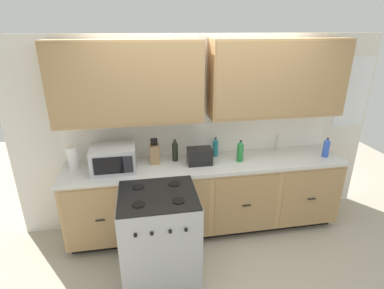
# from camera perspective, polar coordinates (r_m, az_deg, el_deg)

# --- Properties ---
(ground_plane) EXTENTS (8.21, 8.21, 0.00)m
(ground_plane) POSITION_cam_1_polar(r_m,az_deg,el_deg) (3.79, 3.64, -18.25)
(ground_plane) COLOR #B2A893
(wall_unit) EXTENTS (4.48, 0.40, 2.36)m
(wall_unit) POSITION_cam_1_polar(r_m,az_deg,el_deg) (3.49, 2.40, 8.29)
(wall_unit) COLOR white
(wall_unit) RESTS_ON ground_plane
(counter_run) EXTENTS (3.31, 0.64, 0.93)m
(counter_run) POSITION_cam_1_polar(r_m,az_deg,el_deg) (3.74, 2.78, -9.72)
(counter_run) COLOR black
(counter_run) RESTS_ON ground_plane
(stove_range) EXTENTS (0.76, 0.68, 0.95)m
(stove_range) POSITION_cam_1_polar(r_m,az_deg,el_deg) (3.16, -6.22, -16.67)
(stove_range) COLOR #B7B7BC
(stove_range) RESTS_ON ground_plane
(microwave) EXTENTS (0.48, 0.37, 0.28)m
(microwave) POSITION_cam_1_polar(r_m,az_deg,el_deg) (3.40, -14.76, -2.60)
(microwave) COLOR #B7B7BC
(microwave) RESTS_ON counter_run
(toaster) EXTENTS (0.28, 0.18, 0.19)m
(toaster) POSITION_cam_1_polar(r_m,az_deg,el_deg) (3.45, 1.47, -2.23)
(toaster) COLOR black
(toaster) RESTS_ON counter_run
(knife_block) EXTENTS (0.11, 0.14, 0.31)m
(knife_block) POSITION_cam_1_polar(r_m,az_deg,el_deg) (3.50, -7.15, -1.74)
(knife_block) COLOR #9C794E
(knife_block) RESTS_ON counter_run
(sink_faucet) EXTENTS (0.02, 0.02, 0.20)m
(sink_faucet) POSITION_cam_1_polar(r_m,az_deg,el_deg) (3.98, 15.79, 0.29)
(sink_faucet) COLOR #B2B5BA
(sink_faucet) RESTS_ON counter_run
(paper_towel_roll) EXTENTS (0.12, 0.12, 0.26)m
(paper_towel_roll) POSITION_cam_1_polar(r_m,az_deg,el_deg) (3.58, -21.75, -2.35)
(paper_towel_roll) COLOR white
(paper_towel_roll) RESTS_ON counter_run
(bottle_teal) EXTENTS (0.07, 0.07, 0.24)m
(bottle_teal) POSITION_cam_1_polar(r_m,az_deg,el_deg) (3.66, 4.47, -0.48)
(bottle_teal) COLOR #1E707A
(bottle_teal) RESTS_ON counter_run
(bottle_green) EXTENTS (0.08, 0.08, 0.26)m
(bottle_green) POSITION_cam_1_polar(r_m,az_deg,el_deg) (3.56, 9.18, -1.24)
(bottle_green) COLOR #237A38
(bottle_green) RESTS_ON counter_run
(bottle_dark) EXTENTS (0.07, 0.07, 0.27)m
(bottle_dark) POSITION_cam_1_polar(r_m,az_deg,el_deg) (3.53, -3.26, -1.10)
(bottle_dark) COLOR black
(bottle_dark) RESTS_ON counter_run
(bottle_blue) EXTENTS (0.08, 0.08, 0.24)m
(bottle_blue) POSITION_cam_1_polar(r_m,az_deg,el_deg) (3.99, 24.25, -0.52)
(bottle_blue) COLOR blue
(bottle_blue) RESTS_ON counter_run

